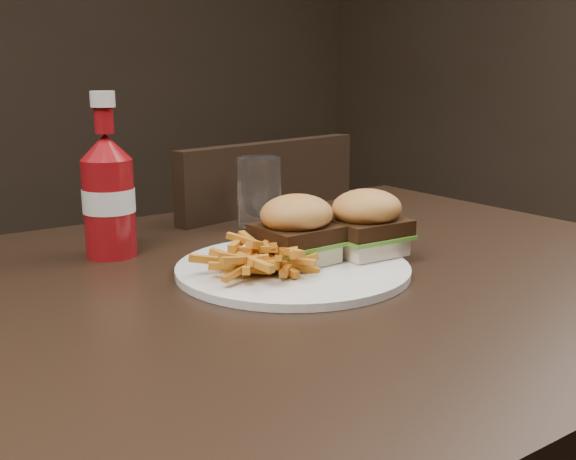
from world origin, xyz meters
TOP-DOWN VIEW (x-y plane):
  - dining_table at (0.00, 0.00)m, footprint 1.20×0.80m
  - chair_far at (0.23, 0.50)m, footprint 0.48×0.48m
  - plate at (0.08, 0.00)m, footprint 0.28×0.28m
  - sandwich_half_a at (0.09, 0.01)m, footprint 0.08×0.08m
  - sandwich_half_b at (0.18, -0.01)m, footprint 0.08×0.08m
  - fries_pile at (0.03, -0.00)m, footprint 0.11×0.11m
  - ketchup_bottle at (-0.07, 0.20)m, footprint 0.08×0.08m
  - tumbler at (0.18, 0.23)m, footprint 0.07×0.07m

SIDE VIEW (x-z plane):
  - chair_far at x=0.23m, z-range 0.41..0.45m
  - dining_table at x=0.00m, z-range 0.71..0.75m
  - plate at x=0.08m, z-range 0.75..0.76m
  - sandwich_half_a at x=0.09m, z-range 0.76..0.78m
  - sandwich_half_b at x=0.18m, z-range 0.76..0.78m
  - fries_pile at x=0.03m, z-range 0.76..0.80m
  - tumbler at x=0.18m, z-range 0.75..0.86m
  - ketchup_bottle at x=-0.07m, z-range 0.75..0.87m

